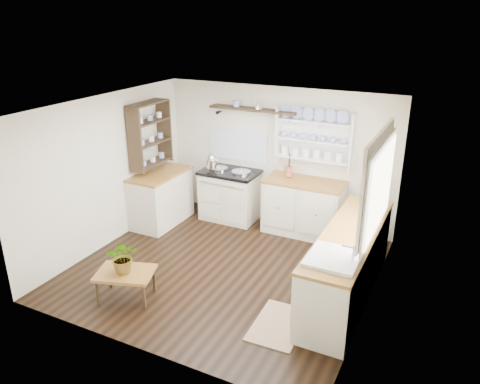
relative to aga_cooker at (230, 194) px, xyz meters
The scene contains 19 objects.
floor 1.79m from the aga_cooker, 65.06° to the right, with size 4.00×3.80×0.01m, color black.
wall_back 1.07m from the aga_cooker, 24.35° to the left, with size 4.00×0.02×2.30m, color beige.
wall_right 3.23m from the aga_cooker, 29.90° to the right, with size 0.02×3.80×2.30m, color beige.
wall_left 2.14m from the aga_cooker, 128.98° to the right, with size 0.02×3.80×2.30m, color beige.
ceiling 2.54m from the aga_cooker, 65.06° to the right, with size 4.00×3.80×0.01m, color white.
window 3.23m from the aga_cooker, 27.92° to the right, with size 0.08×1.55×1.22m.
aga_cooker is the anchor object (origin of this frame).
back_cabinets 1.33m from the aga_cooker, ahead, with size 1.27×0.63×0.90m.
right_cabinets 2.84m from the aga_cooker, 31.17° to the right, with size 0.62×2.43×0.90m.
belfast_sink 3.31m from the aga_cooker, 42.41° to the right, with size 0.55×0.60×0.45m.
left_cabinets 1.18m from the aga_cooker, 145.38° to the right, with size 0.62×1.13×0.90m.
plate_rack 1.79m from the aga_cooker, 12.02° to the left, with size 1.20×0.22×0.90m.
high_shelf 1.51m from the aga_cooker, 32.18° to the left, with size 1.50×0.29×0.16m.
left_shelving 1.70m from the aga_cooker, 148.90° to the right, with size 0.28×0.80×1.05m, color black.
kettle 0.67m from the aga_cooker, 156.86° to the right, with size 0.19×0.19×0.23m, color silver, non-canonical shape.
utensil_crock 1.16m from the aga_cooker, ahead, with size 0.13×0.13×0.15m, color brown.
center_table 2.76m from the aga_cooker, 90.94° to the right, with size 0.82×0.69×0.38m.
potted_plant 2.76m from the aga_cooker, 90.94° to the right, with size 0.38×0.33×0.42m, color #3F7233.
floor_rug 3.11m from the aga_cooker, 51.93° to the right, with size 0.55×0.85×0.02m, color #88694F.
Camera 1 is at (2.77, -5.09, 3.43)m, focal length 35.00 mm.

